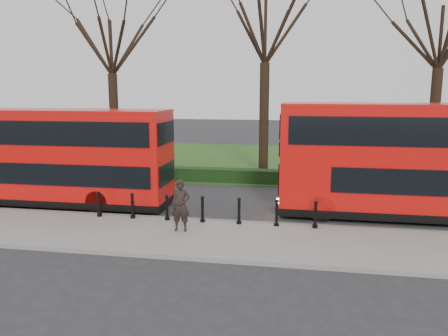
% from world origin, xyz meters
% --- Properties ---
extents(ground, '(120.00, 120.00, 0.00)m').
position_xyz_m(ground, '(0.00, 0.00, 0.00)').
color(ground, '#28282B').
rests_on(ground, ground).
extents(pavement, '(60.00, 4.00, 0.15)m').
position_xyz_m(pavement, '(0.00, -3.00, 0.07)').
color(pavement, gray).
rests_on(pavement, ground).
extents(kerb, '(60.00, 0.25, 0.16)m').
position_xyz_m(kerb, '(0.00, -1.00, 0.07)').
color(kerb, slate).
rests_on(kerb, ground).
extents(grass_verge, '(60.00, 18.00, 0.06)m').
position_xyz_m(grass_verge, '(0.00, 15.00, 0.03)').
color(grass_verge, '#2B4A18').
rests_on(grass_verge, ground).
extents(hedge, '(60.00, 0.90, 0.80)m').
position_xyz_m(hedge, '(0.00, 6.80, 0.40)').
color(hedge, black).
rests_on(hedge, ground).
extents(yellow_line_outer, '(60.00, 0.10, 0.01)m').
position_xyz_m(yellow_line_outer, '(0.00, -0.70, 0.01)').
color(yellow_line_outer, yellow).
rests_on(yellow_line_outer, ground).
extents(yellow_line_inner, '(60.00, 0.10, 0.01)m').
position_xyz_m(yellow_line_inner, '(0.00, -0.50, 0.01)').
color(yellow_line_inner, yellow).
rests_on(yellow_line_inner, ground).
extents(tree_left, '(7.37, 7.37, 11.51)m').
position_xyz_m(tree_left, '(-8.00, 10.00, 8.37)').
color(tree_left, black).
rests_on(tree_left, ground).
extents(tree_mid, '(8.07, 8.07, 12.60)m').
position_xyz_m(tree_mid, '(2.00, 10.00, 9.17)').
color(tree_mid, black).
rests_on(tree_mid, ground).
extents(tree_right, '(7.58, 7.58, 11.85)m').
position_xyz_m(tree_right, '(12.00, 10.00, 8.62)').
color(tree_right, black).
rests_on(tree_right, ground).
extents(bollard_row, '(8.86, 0.15, 1.00)m').
position_xyz_m(bollard_row, '(0.60, -1.35, 0.65)').
color(bollard_row, black).
rests_on(bollard_row, pavement).
extents(bus_lead, '(11.08, 2.54, 4.41)m').
position_xyz_m(bus_lead, '(-7.01, 0.69, 2.22)').
color(bus_lead, red).
rests_on(bus_lead, ground).
extents(bus_rear, '(11.90, 2.73, 4.73)m').
position_xyz_m(bus_rear, '(9.42, 1.24, 2.38)').
color(bus_rear, red).
rests_on(bus_rear, ground).
extents(pedestrian, '(0.72, 0.50, 1.92)m').
position_xyz_m(pedestrian, '(0.06, -2.56, 1.11)').
color(pedestrian, black).
rests_on(pedestrian, pavement).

